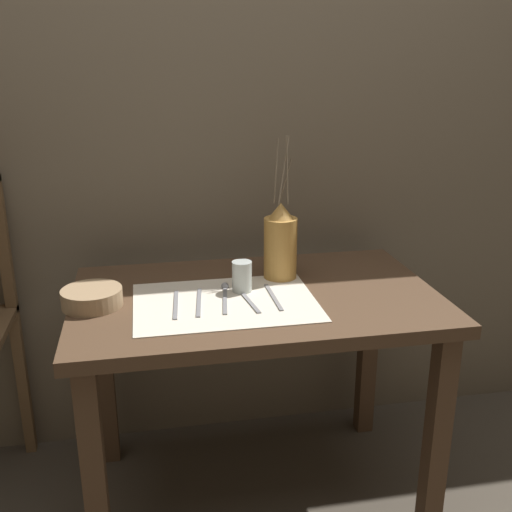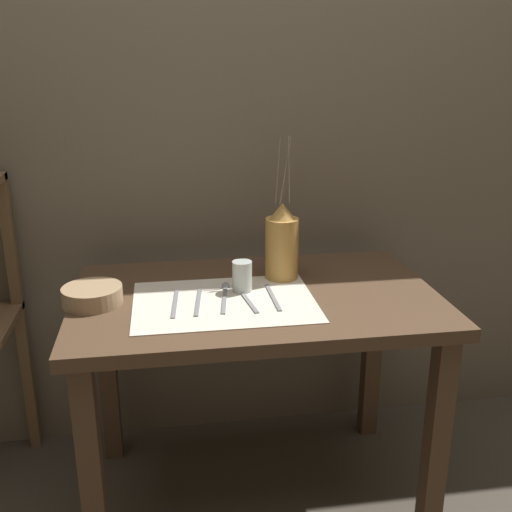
# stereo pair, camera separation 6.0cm
# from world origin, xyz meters

# --- Properties ---
(ground_plane) EXTENTS (12.00, 12.00, 0.00)m
(ground_plane) POSITION_xyz_m (0.00, 0.00, 0.00)
(ground_plane) COLOR #473F35
(stone_wall_back) EXTENTS (7.00, 0.06, 2.40)m
(stone_wall_back) POSITION_xyz_m (0.00, 0.45, 1.20)
(stone_wall_back) COLOR #6B5E4C
(stone_wall_back) RESTS_ON ground_plane
(wooden_table) EXTENTS (1.10, 0.69, 0.73)m
(wooden_table) POSITION_xyz_m (0.00, 0.00, 0.62)
(wooden_table) COLOR #4C3523
(wooden_table) RESTS_ON ground_plane
(linen_cloth) EXTENTS (0.53, 0.38, 0.00)m
(linen_cloth) POSITION_xyz_m (-0.10, -0.05, 0.73)
(linen_cloth) COLOR beige
(linen_cloth) RESTS_ON wooden_table
(pitcher_with_flowers) EXTENTS (0.11, 0.11, 0.46)m
(pitcher_with_flowers) POSITION_xyz_m (0.10, 0.12, 0.85)
(pitcher_with_flowers) COLOR #B7843D
(pitcher_with_flowers) RESTS_ON wooden_table
(wooden_bowl) EXTENTS (0.17, 0.17, 0.05)m
(wooden_bowl) POSITION_xyz_m (-0.48, -0.01, 0.76)
(wooden_bowl) COLOR #9E7F5B
(wooden_bowl) RESTS_ON wooden_table
(glass_tumbler_near) EXTENTS (0.06, 0.06, 0.09)m
(glass_tumbler_near) POSITION_xyz_m (-0.04, 0.02, 0.78)
(glass_tumbler_near) COLOR #B7C1BC
(glass_tumbler_near) RESTS_ON wooden_table
(knife_center) EXTENTS (0.03, 0.21, 0.00)m
(knife_center) POSITION_xyz_m (-0.25, -0.05, 0.74)
(knife_center) COLOR gray
(knife_center) RESTS_ON wooden_table
(fork_inner) EXTENTS (0.04, 0.21, 0.00)m
(fork_inner) POSITION_xyz_m (-0.18, -0.05, 0.74)
(fork_inner) COLOR gray
(fork_inner) RESTS_ON wooden_table
(spoon_inner) EXTENTS (0.05, 0.22, 0.02)m
(spoon_inner) POSITION_xyz_m (-0.09, 0.01, 0.74)
(spoon_inner) COLOR gray
(spoon_inner) RESTS_ON wooden_table
(spoon_outer) EXTENTS (0.05, 0.22, 0.02)m
(spoon_outer) POSITION_xyz_m (-0.04, 0.00, 0.74)
(spoon_outer) COLOR gray
(spoon_outer) RESTS_ON wooden_table
(fork_outer) EXTENTS (0.01, 0.21, 0.00)m
(fork_outer) POSITION_xyz_m (0.04, -0.05, 0.74)
(fork_outer) COLOR gray
(fork_outer) RESTS_ON wooden_table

